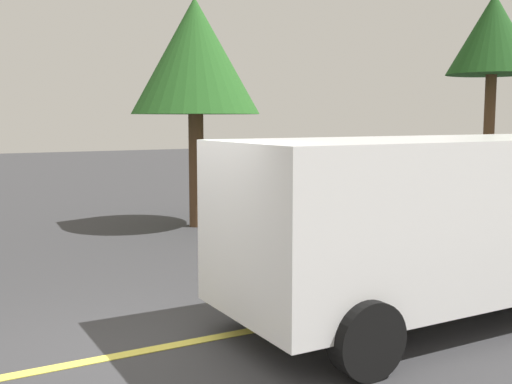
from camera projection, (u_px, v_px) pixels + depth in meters
The scene contains 6 objects.
ground_plane at pixel (136, 353), 6.45m from camera, with size 80.00×80.00×0.00m, color #38383A.
lane_marking_centre at pixel (362, 309), 7.90m from camera, with size 28.00×0.16×0.01m, color #E0D14C.
white_van at pixel (429, 217), 7.39m from camera, with size 5.20×2.27×2.20m.
car_yellow_behind_van at pixel (430, 192), 13.60m from camera, with size 4.30×2.23×1.66m.
tree_left_verge at pixel (493, 36), 17.96m from camera, with size 2.61×2.61×6.03m.
tree_centre_verge at pixel (195, 58), 13.58m from camera, with size 2.85×2.85×5.06m.
Camera 1 is at (-1.93, -6.03, 2.44)m, focal length 43.40 mm.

